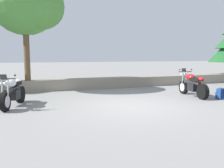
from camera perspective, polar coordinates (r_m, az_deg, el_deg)
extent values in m
plane|color=gray|center=(8.14, 4.76, -5.42)|extent=(120.00, 120.00, 0.00)
cube|color=gray|center=(12.56, -4.45, 0.20)|extent=(36.00, 0.80, 0.55)
cylinder|color=black|center=(8.01, -24.90, -3.99)|extent=(0.31, 0.63, 0.62)
cylinder|color=black|center=(9.35, -21.70, -2.36)|extent=(0.35, 0.65, 0.62)
cylinder|color=silver|center=(8.01, -24.90, -3.99)|extent=(0.26, 0.41, 0.38)
cube|color=black|center=(8.70, -23.10, -2.41)|extent=(0.44, 0.55, 0.34)
cube|color=#2D2D30|center=(8.58, -23.38, -1.20)|extent=(0.45, 1.09, 0.12)
ellipsoid|color=white|center=(8.42, -23.80, 0.14)|extent=(0.47, 0.60, 0.26)
cube|color=black|center=(8.87, -22.71, 0.12)|extent=(0.41, 0.61, 0.12)
ellipsoid|color=white|center=(9.15, -22.11, 0.59)|extent=(0.29, 0.33, 0.16)
cylinder|color=#2D2D30|center=(7.99, -24.95, 1.20)|extent=(0.64, 0.22, 0.04)
sphere|color=silver|center=(7.85, -24.80, 0.09)|extent=(0.13, 0.13, 0.13)
sphere|color=silver|center=(7.90, -25.74, 0.08)|extent=(0.13, 0.13, 0.13)
cube|color=#26282D|center=(7.89, -25.24, 1.56)|extent=(0.22, 0.15, 0.18)
cylinder|color=silver|center=(9.17, -23.13, -2.28)|extent=(0.21, 0.40, 0.11)
cylinder|color=silver|center=(7.96, -24.32, -1.40)|extent=(0.09, 0.17, 0.73)
cylinder|color=silver|center=(8.03, -25.52, -1.40)|extent=(0.09, 0.17, 0.73)
sphere|color=#2D2D30|center=(7.91, -22.86, 1.98)|extent=(0.07, 0.07, 0.07)
cylinder|color=black|center=(11.17, 17.26, -0.74)|extent=(0.21, 0.63, 0.62)
cylinder|color=black|center=(9.97, 21.48, -1.79)|extent=(0.25, 0.64, 0.62)
cylinder|color=silver|center=(11.17, 17.26, -0.74)|extent=(0.20, 0.40, 0.38)
cube|color=black|center=(10.51, 19.42, -0.74)|extent=(0.37, 0.51, 0.34)
cube|color=#2D2D30|center=(10.57, 19.17, 0.41)|extent=(0.26, 1.11, 0.12)
ellipsoid|color=red|center=(10.68, 18.78, 1.67)|extent=(0.40, 0.56, 0.26)
cube|color=black|center=(10.28, 20.20, 1.09)|extent=(0.32, 0.59, 0.12)
ellipsoid|color=red|center=(10.03, 21.15, 1.15)|extent=(0.25, 0.30, 0.16)
cylinder|color=#2D2D30|center=(11.03, 17.61, 2.91)|extent=(0.66, 0.11, 0.04)
sphere|color=silver|center=(11.13, 16.90, 2.25)|extent=(0.13, 0.13, 0.13)
sphere|color=silver|center=(11.20, 17.52, 2.25)|extent=(0.13, 0.13, 0.13)
cube|color=#26282D|center=(11.12, 17.35, 3.26)|extent=(0.21, 0.12, 0.18)
cylinder|color=silver|center=(10.25, 21.46, -1.29)|extent=(0.15, 0.39, 0.11)
cylinder|color=silver|center=(11.05, 17.03, 1.07)|extent=(0.06, 0.17, 0.73)
cylinder|color=silver|center=(11.14, 17.83, 1.08)|extent=(0.06, 0.17, 0.73)
sphere|color=#2D2D30|center=(10.84, 16.38, 3.42)|extent=(0.07, 0.07, 0.07)
sphere|color=#2D2D30|center=(11.15, 19.05, 3.41)|extent=(0.07, 0.07, 0.07)
cube|color=navy|center=(10.31, 25.14, -2.20)|extent=(0.34, 0.27, 0.44)
cube|color=navy|center=(10.37, 24.56, -2.35)|extent=(0.24, 0.13, 0.24)
ellipsoid|color=navy|center=(10.28, 25.20, -1.05)|extent=(0.33, 0.26, 0.08)
cube|color=#10244B|center=(10.19, 25.48, -2.21)|extent=(0.06, 0.04, 0.37)
cube|color=#10244B|center=(10.34, 25.87, -2.11)|extent=(0.06, 0.04, 0.37)
cylinder|color=brown|center=(12.01, -20.30, 6.98)|extent=(0.28, 0.28, 2.58)
sphere|color=#4C8E3D|center=(12.29, -20.81, 18.76)|extent=(3.26, 3.26, 3.26)
sphere|color=#4C8E3D|center=(11.77, -17.02, 17.84)|extent=(2.12, 2.12, 2.12)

